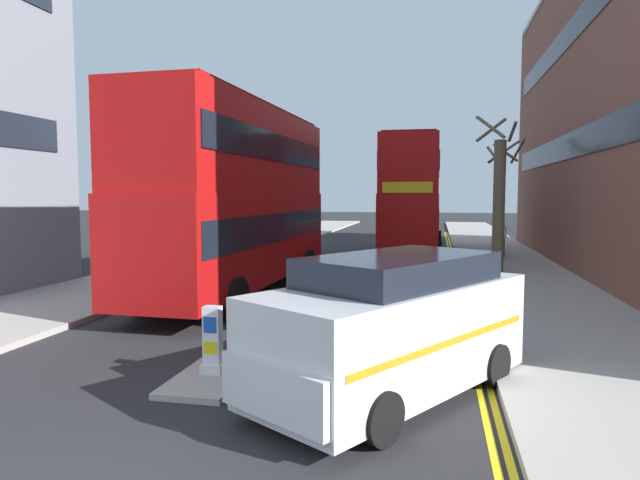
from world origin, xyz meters
The scene contains 12 objects.
sidewalk_right centered at (6.50, 16.00, 0.07)m, with size 4.00×80.00×0.14m, color #9E9991.
sidewalk_left centered at (-6.50, 16.00, 0.07)m, with size 4.00×80.00×0.14m, color #9E9991.
kerb_line_outer centered at (4.40, 14.00, 0.00)m, with size 0.10×56.00×0.01m, color yellow.
kerb_line_inner centered at (4.24, 14.00, 0.00)m, with size 0.10×56.00×0.01m, color yellow.
traffic_island centered at (0.00, 4.81, 0.05)m, with size 1.10×2.20×0.10m, color #9E9991.
keep_left_bollard centered at (0.00, 4.81, 0.61)m, with size 0.36×0.28×1.11m.
double_decker_bus_away centered at (-2.31, 12.45, 3.03)m, with size 3.06×10.88×5.64m.
double_decker_bus_oncoming centered at (2.41, 24.41, 3.03)m, with size 2.83×10.82×5.64m.
taxi_minivan centered at (2.89, 4.57, 1.07)m, with size 4.13×5.06×2.12m.
pedestrian_far centered at (6.54, 23.18, 0.99)m, with size 0.34×0.22×1.62m.
street_tree_near centered at (5.81, 18.19, 2.75)m, with size 1.47×1.83×5.79m.
street_tree_mid centered at (6.55, 23.91, 2.84)m, with size 1.68×1.64×5.44m.
Camera 1 is at (3.54, -3.57, 3.03)m, focal length 31.35 mm.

